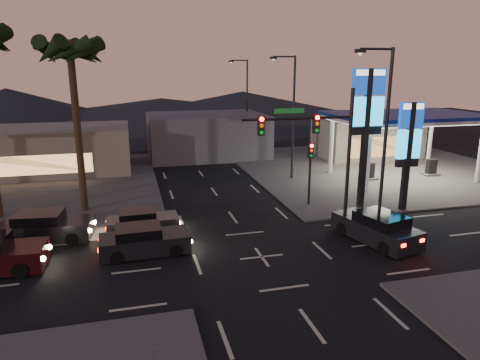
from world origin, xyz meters
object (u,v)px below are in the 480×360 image
object	(u,v)px
pylon_sign_short	(409,140)
suv_station	(377,228)
pylon_sign_tall	(367,111)
traffic_signal_mast	(320,142)
car_lane_a_front	(144,241)
car_lane_b_mid	(45,227)
gas_station	(406,118)
car_lane_b_front	(142,222)

from	to	relation	value
pylon_sign_short	suv_station	size ratio (longest dim) A/B	1.36
pylon_sign_tall	traffic_signal_mast	size ratio (longest dim) A/B	1.12
pylon_sign_short	car_lane_a_front	xyz separation A→B (m)	(-16.57, -2.63, -3.98)
car_lane_b_mid	suv_station	distance (m)	17.74
traffic_signal_mast	pylon_sign_tall	bearing A→B (deg)	36.52
traffic_signal_mast	suv_station	bearing A→B (deg)	-30.51
gas_station	car_lane_a_front	size ratio (longest dim) A/B	2.68
car_lane_b_front	car_lane_b_mid	xyz separation A→B (m)	(-5.05, 0.15, 0.12)
gas_station	suv_station	world-z (taller)	gas_station
pylon_sign_tall	car_lane_b_mid	world-z (taller)	pylon_sign_tall
gas_station	suv_station	distance (m)	15.62
suv_station	pylon_sign_tall	bearing A→B (deg)	68.93
car_lane_a_front	car_lane_b_mid	world-z (taller)	car_lane_b_mid
car_lane_b_front	gas_station	bearing A→B (deg)	18.37
car_lane_b_front	suv_station	xyz separation A→B (m)	(12.08, -4.48, 0.14)
pylon_sign_tall	suv_station	distance (m)	7.89
car_lane_a_front	pylon_sign_short	bearing A→B (deg)	9.02
gas_station	pylon_sign_tall	size ratio (longest dim) A/B	1.36
pylon_sign_short	suv_station	world-z (taller)	pylon_sign_short
traffic_signal_mast	suv_station	xyz separation A→B (m)	(2.76, -1.63, -4.48)
pylon_sign_short	car_lane_a_front	world-z (taller)	pylon_sign_short
pylon_sign_short	car_lane_b_mid	world-z (taller)	pylon_sign_short
gas_station	pylon_sign_short	size ratio (longest dim) A/B	1.74
suv_station	car_lane_b_mid	bearing A→B (deg)	164.87
pylon_sign_tall	pylon_sign_short	distance (m)	3.20
car_lane_a_front	suv_station	distance (m)	12.18
pylon_sign_short	suv_station	bearing A→B (deg)	-137.26
car_lane_b_mid	suv_station	size ratio (longest dim) A/B	0.97
car_lane_a_front	suv_station	bearing A→B (deg)	-7.12
gas_station	pylon_sign_short	distance (m)	9.02
gas_station	car_lane_b_mid	xyz separation A→B (m)	(-26.61, -7.01, -4.35)
car_lane_a_front	car_lane_b_front	world-z (taller)	car_lane_a_front
gas_station	pylon_sign_tall	distance (m)	10.01
gas_station	car_lane_b_front	size ratio (longest dim) A/B	2.98
suv_station	traffic_signal_mast	bearing A→B (deg)	149.49
pylon_sign_short	car_lane_b_mid	size ratio (longest dim) A/B	1.40
car_lane_b_front	suv_station	world-z (taller)	suv_station
pylon_sign_tall	car_lane_a_front	size ratio (longest dim) A/B	1.98
gas_station	pylon_sign_tall	world-z (taller)	pylon_sign_tall
pylon_sign_tall	car_lane_a_front	xyz separation A→B (m)	(-14.07, -3.63, -5.72)
car_lane_b_front	car_lane_b_mid	world-z (taller)	car_lane_b_mid
traffic_signal_mast	car_lane_a_front	xyz separation A→B (m)	(-9.32, -0.12, -4.55)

